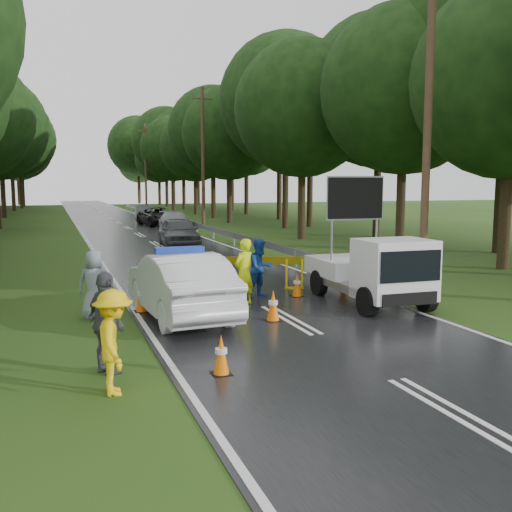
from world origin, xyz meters
name	(u,v)px	position (x,y,z in m)	size (l,w,h in m)	color
ground	(289,320)	(0.00, 0.00, 0.00)	(160.00, 160.00, 0.00)	#233F12
road	(128,228)	(0.00, 30.00, 0.01)	(7.00, 140.00, 0.02)	black
guardrail	(178,220)	(3.70, 29.67, 0.55)	(0.12, 60.06, 0.70)	gray
utility_pole_near	(428,120)	(5.20, 2.00, 5.06)	(1.40, 0.24, 10.00)	#492F22
utility_pole_mid	(203,158)	(5.20, 28.00, 5.06)	(1.40, 0.24, 10.00)	#492F22
utility_pole_far	(146,167)	(5.20, 54.00, 5.06)	(1.40, 0.24, 10.00)	#492F22
police_sedan	(180,285)	(-2.38, 1.17, 0.79)	(1.95, 4.84, 1.72)	silver
work_truck	(373,271)	(2.80, 0.86, 0.92)	(2.02, 4.32, 3.40)	gray
barrier	(263,265)	(0.80, 3.90, 0.77)	(2.36, 0.84, 1.02)	yellow
officer	(244,272)	(-0.46, 2.00, 0.89)	(0.65, 0.43, 1.79)	#D6F00D
civilian	(260,268)	(0.30, 2.81, 0.84)	(0.82, 0.64, 1.68)	#163E92
bystander_left	(114,342)	(-4.43, -3.50, 0.82)	(1.06, 0.61, 1.64)	yellow
bystander_mid	(106,323)	(-4.45, -2.50, 0.88)	(1.04, 0.43, 1.77)	#45474E
bystander_right	(95,284)	(-4.33, 1.79, 0.83)	(0.81, 0.53, 1.66)	gray
queue_car_first	(179,232)	(0.87, 16.40, 0.76)	(1.80, 4.48, 1.53)	#404348
queue_car_second	(175,222)	(2.60, 25.76, 0.68)	(1.90, 4.68, 1.36)	#95979C
queue_car_third	(159,217)	(2.60, 31.76, 0.70)	(2.32, 5.02, 1.40)	black
queue_car_fourth	(143,212)	(2.60, 39.41, 0.66)	(1.40, 4.01, 1.32)	#46494F
cone_near_left	(221,355)	(-2.64, -3.24, 0.34)	(0.33, 0.33, 0.71)	black
cone_center	(273,306)	(-0.41, 0.00, 0.37)	(0.36, 0.36, 0.76)	black
cone_far	(297,285)	(1.31, 2.50, 0.34)	(0.34, 0.34, 0.71)	black
cone_left_mid	(142,297)	(-3.18, 2.02, 0.39)	(0.38, 0.38, 0.81)	black
cone_right	(344,273)	(3.50, 3.73, 0.39)	(0.38, 0.38, 0.81)	black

